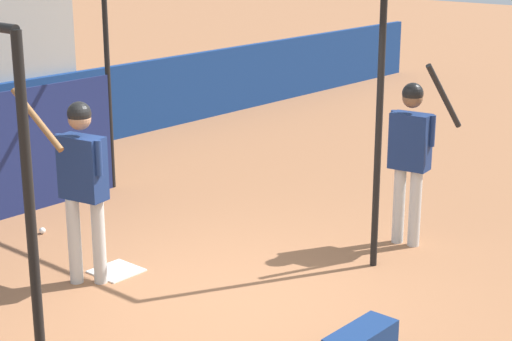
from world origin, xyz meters
TOP-DOWN VIEW (x-y plane):
  - ground_plane at (0.00, 0.00)m, footprint 60.00×60.00m
  - batting_cage at (-0.42, 3.01)m, footprint 4.13×4.24m
  - home_plate at (-0.26, 1.37)m, footprint 0.44×0.44m
  - player_batter at (-0.62, 1.38)m, footprint 0.51×0.85m
  - player_waiting at (2.36, -0.44)m, footprint 0.52×0.71m
  - baseball at (-0.10, 2.87)m, footprint 0.07×0.07m

SIDE VIEW (x-z plane):
  - ground_plane at x=0.00m, z-range 0.00..0.00m
  - home_plate at x=-0.26m, z-range 0.00..0.02m
  - baseball at x=-0.10m, z-range 0.00..0.07m
  - player_waiting at x=2.36m, z-range 0.07..2.12m
  - player_batter at x=-0.62m, z-range 0.14..2.08m
  - batting_cage at x=-0.42m, z-range -0.18..2.65m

